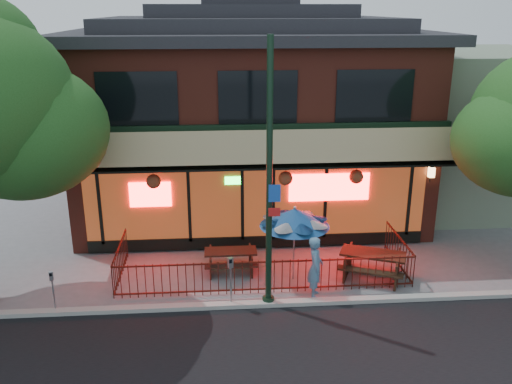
% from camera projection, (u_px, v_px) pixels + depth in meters
% --- Properties ---
extents(ground, '(80.00, 80.00, 0.00)m').
position_uv_depth(ground, '(267.00, 296.00, 14.98)').
color(ground, gray).
rests_on(ground, ground).
extents(curb, '(80.00, 0.25, 0.12)m').
position_uv_depth(curb, '(269.00, 304.00, 14.49)').
color(curb, '#999993').
rests_on(curb, ground).
extents(restaurant_building, '(12.96, 9.49, 8.05)m').
position_uv_depth(restaurant_building, '(249.00, 104.00, 20.36)').
color(restaurant_building, maroon).
rests_on(restaurant_building, ground).
extents(neighbor_building, '(6.00, 7.00, 6.00)m').
position_uv_depth(neighbor_building, '(470.00, 127.00, 21.93)').
color(neighbor_building, slate).
rests_on(neighbor_building, ground).
extents(patio_fence, '(8.44, 2.62, 1.00)m').
position_uv_depth(patio_fence, '(265.00, 267.00, 15.25)').
color(patio_fence, '#44140E').
rests_on(patio_fence, ground).
extents(street_light, '(0.43, 0.32, 7.00)m').
position_uv_depth(street_light, '(269.00, 193.00, 13.58)').
color(street_light, black).
rests_on(street_light, ground).
extents(picnic_table_left, '(1.57, 1.20, 0.67)m').
position_uv_depth(picnic_table_left, '(231.00, 257.00, 16.30)').
color(picnic_table_left, '#351A13').
rests_on(picnic_table_left, ground).
extents(picnic_table_right, '(2.26, 2.03, 0.79)m').
position_uv_depth(picnic_table_right, '(373.00, 261.00, 15.87)').
color(picnic_table_right, '#311C11').
rests_on(picnic_table_right, ground).
extents(patio_umbrella, '(2.00, 1.99, 2.28)m').
position_uv_depth(patio_umbrella, '(295.00, 217.00, 15.32)').
color(patio_umbrella, gray).
rests_on(patio_umbrella, ground).
extents(pedestrian, '(0.49, 0.69, 1.76)m').
position_uv_depth(pedestrian, '(315.00, 267.00, 14.73)').
color(pedestrian, teal).
rests_on(pedestrian, ground).
extents(parking_meter_near, '(0.15, 0.14, 1.40)m').
position_uv_depth(parking_meter_near, '(231.00, 273.00, 14.22)').
color(parking_meter_near, gray).
rests_on(parking_meter_near, ground).
extents(parking_meter_far, '(0.12, 0.11, 1.18)m').
position_uv_depth(parking_meter_far, '(52.00, 285.00, 13.93)').
color(parking_meter_far, '#9D9FA6').
rests_on(parking_meter_far, ground).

